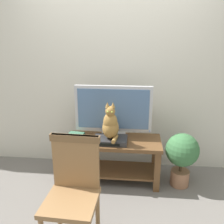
{
  "coord_description": "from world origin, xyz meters",
  "views": [
    {
      "loc": [
        0.25,
        -2.19,
        1.72
      ],
      "look_at": [
        -0.01,
        0.43,
        0.9
      ],
      "focal_mm": 38.75,
      "sensor_mm": 36.0,
      "label": 1
    }
  ],
  "objects": [
    {
      "name": "book_stack",
      "position": [
        -0.46,
        0.48,
        0.57
      ],
      "size": [
        0.21,
        0.17,
        0.06
      ],
      "color": "#2D2D33",
      "rests_on": "tv_stand"
    },
    {
      "name": "tv_stand",
      "position": [
        -0.01,
        0.48,
        0.37
      ],
      "size": [
        1.16,
        0.49,
        0.54
      ],
      "color": "brown",
      "rests_on": "ground"
    },
    {
      "name": "wooden_chair",
      "position": [
        -0.24,
        -0.49,
        0.54
      ],
      "size": [
        0.44,
        0.44,
        0.95
      ],
      "color": "olive",
      "rests_on": "ground"
    },
    {
      "name": "media_box",
      "position": [
        -0.03,
        0.4,
        0.57
      ],
      "size": [
        0.39,
        0.26,
        0.06
      ],
      "color": "#2D2D30",
      "rests_on": "tv_stand"
    },
    {
      "name": "ground_plane",
      "position": [
        0.0,
        0.0,
        0.0
      ],
      "size": [
        12.0,
        12.0,
        0.0
      ],
      "primitive_type": "plane",
      "color": "slate"
    },
    {
      "name": "back_wall",
      "position": [
        0.0,
        0.96,
        1.4
      ],
      "size": [
        7.0,
        0.12,
        2.8
      ],
      "primitive_type": "cube",
      "color": "beige",
      "rests_on": "ground"
    },
    {
      "name": "potted_plant",
      "position": [
        0.81,
        0.43,
        0.41
      ],
      "size": [
        0.39,
        0.39,
        0.66
      ],
      "color": "#9E6B4C",
      "rests_on": "ground"
    },
    {
      "name": "tv",
      "position": [
        -0.01,
        0.57,
        0.88
      ],
      "size": [
        0.93,
        0.2,
        0.64
      ],
      "color": "#B7B7BC",
      "rests_on": "tv_stand"
    },
    {
      "name": "cat",
      "position": [
        -0.02,
        0.38,
        0.76
      ],
      "size": [
        0.19,
        0.29,
        0.44
      ],
      "color": "olive",
      "rests_on": "media_box"
    }
  ]
}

